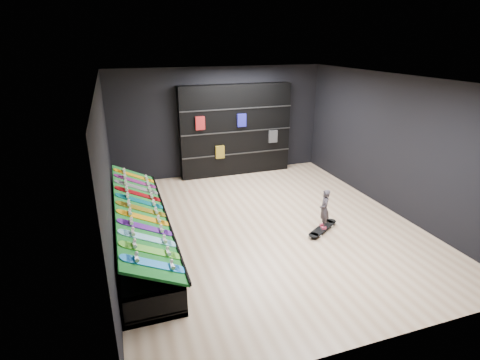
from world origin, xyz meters
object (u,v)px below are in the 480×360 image
object	(u,v)px
display_rack	(141,233)
child	(324,216)
back_shelving	(236,130)
floor_skateboard	(323,229)

from	to	relation	value
display_rack	child	xyz separation A→B (m)	(3.54, -0.65, 0.09)
child	display_rack	bearing A→B (deg)	-79.40
back_shelving	display_rack	bearing A→B (deg)	-131.86
display_rack	floor_skateboard	distance (m)	3.61
display_rack	floor_skateboard	bearing A→B (deg)	-10.33
child	floor_skateboard	bearing A→B (deg)	180.00
back_shelving	floor_skateboard	distance (m)	4.19
back_shelving	floor_skateboard	bearing A→B (deg)	-81.82
floor_skateboard	child	size ratio (longest dim) A/B	1.99
display_rack	floor_skateboard	size ratio (longest dim) A/B	4.59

